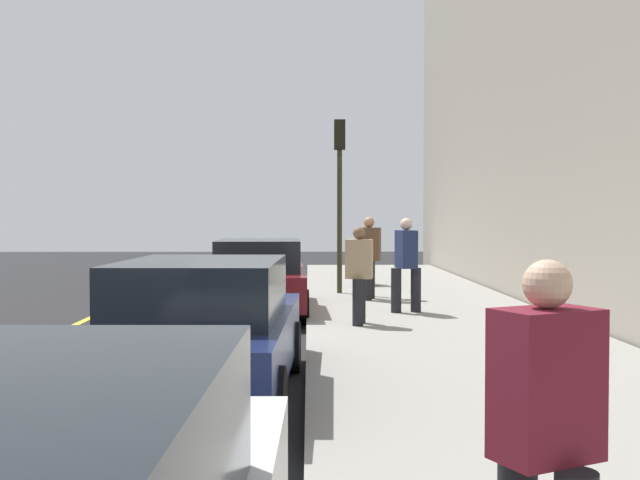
# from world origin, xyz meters

# --- Properties ---
(ground_plane) EXTENTS (56.00, 56.00, 0.00)m
(ground_plane) POSITION_xyz_m (0.00, 0.00, 0.00)
(ground_plane) COLOR black
(sidewalk) EXTENTS (28.00, 4.60, 0.15)m
(sidewalk) POSITION_xyz_m (0.00, -3.30, 0.07)
(sidewalk) COLOR gray
(sidewalk) RESTS_ON ground
(lane_stripe_centre) EXTENTS (28.00, 0.14, 0.01)m
(lane_stripe_centre) POSITION_xyz_m (0.00, 3.20, 0.00)
(lane_stripe_centre) COLOR gold
(lane_stripe_centre) RESTS_ON ground
(parked_car_navy) EXTENTS (4.69, 2.02, 1.51)m
(parked_car_navy) POSITION_xyz_m (-6.54, 0.08, 0.76)
(parked_car_navy) COLOR black
(parked_car_navy) RESTS_ON ground
(parked_car_maroon) EXTENTS (4.24, 1.99, 1.51)m
(parked_car_maroon) POSITION_xyz_m (0.44, -0.06, 0.76)
(parked_car_maroon) COLOR black
(parked_car_maroon) RESTS_ON ground
(pedestrian_brown_coat) EXTENTS (0.59, 0.55, 1.81)m
(pedestrian_brown_coat) POSITION_xyz_m (2.04, -2.36, 1.12)
(pedestrian_brown_coat) COLOR black
(pedestrian_brown_coat) RESTS_ON sidewalk
(pedestrian_navy_coat) EXTENTS (0.53, 0.58, 1.79)m
(pedestrian_navy_coat) POSITION_xyz_m (-0.24, -2.89, 1.10)
(pedestrian_navy_coat) COLOR black
(pedestrian_navy_coat) RESTS_ON sidewalk
(pedestrian_tan_coat) EXTENTS (0.54, 0.49, 1.65)m
(pedestrian_tan_coat) POSITION_xyz_m (-1.85, -1.89, 1.03)
(pedestrian_tan_coat) COLOR black
(pedestrian_tan_coat) RESTS_ON sidewalk
(pedestrian_blue_coat) EXTENTS (0.51, 0.52, 1.66)m
(pedestrian_blue_coat) POSITION_xyz_m (5.69, -2.61, 1.04)
(pedestrian_blue_coat) COLOR black
(pedestrian_blue_coat) RESTS_ON sidewalk
(pedestrian_burgundy_coat) EXTENTS (0.51, 0.52, 1.64)m
(pedestrian_burgundy_coat) POSITION_xyz_m (-11.48, -2.06, 1.02)
(pedestrian_burgundy_coat) COLOR black
(pedestrian_burgundy_coat) RESTS_ON sidewalk
(traffic_light_pole) EXTENTS (0.35, 0.26, 4.10)m
(traffic_light_pole) POSITION_xyz_m (3.47, -1.77, 2.94)
(traffic_light_pole) COLOR #2D2D19
(traffic_light_pole) RESTS_ON sidewalk
(rolling_suitcase) EXTENTS (0.34, 0.22, 0.86)m
(rolling_suitcase) POSITION_xyz_m (5.32, -2.64, 0.40)
(rolling_suitcase) COLOR black
(rolling_suitcase) RESTS_ON sidewalk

